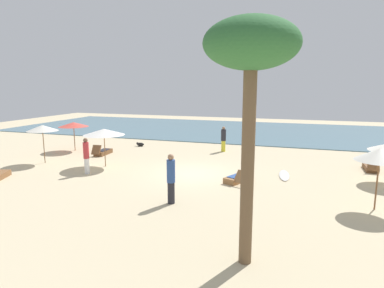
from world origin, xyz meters
name	(u,v)px	position (x,y,z in m)	size (l,w,h in m)	color
ground_plane	(193,174)	(0.00, 0.00, 0.00)	(60.00, 60.00, 0.00)	beige
ocean_water	(246,131)	(0.00, 17.00, 0.03)	(48.00, 16.00, 0.06)	slate
umbrella_0	(74,124)	(-9.81, 3.27, 1.84)	(2.02, 2.02, 2.00)	brown
umbrella_1	(42,128)	(-9.05, -0.47, 2.08)	(1.76, 1.76, 2.25)	brown
umbrella_2	(380,155)	(7.97, -2.62, 2.08)	(1.72, 1.72, 2.32)	brown
umbrella_4	(104,132)	(-5.17, -0.09, 1.97)	(2.28, 2.28, 2.14)	brown
lounger_1	(371,167)	(8.89, 3.69, 0.17)	(0.60, 1.66, 0.72)	brown
lounger_2	(103,152)	(-7.16, 2.65, 0.18)	(0.71, 1.69, 0.73)	brown
lounger_3	(238,178)	(2.50, -0.75, 0.18)	(1.22, 1.77, 0.70)	olive
person_0	(86,155)	(-5.21, -1.73, 0.97)	(0.31, 0.31, 1.88)	white
person_1	(171,178)	(0.57, -4.41, 1.01)	(0.45, 0.45, 1.96)	#26262D
person_2	(223,139)	(0.17, 6.22, 0.88)	(0.36, 0.36, 1.74)	yellow
palm_0	(251,53)	(4.03, -7.84, 5.28)	(2.28, 2.28, 6.14)	brown
dog	(140,144)	(-6.21, 6.14, 0.16)	(0.63, 0.29, 0.30)	black
surfboard	(284,175)	(4.53, 1.10, 0.04)	(0.69, 2.17, 0.07)	silver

